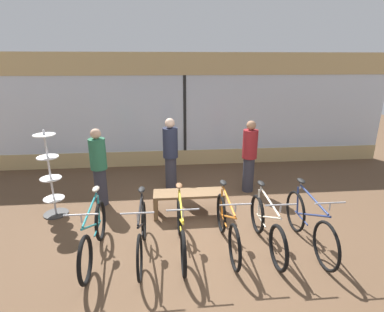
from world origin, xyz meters
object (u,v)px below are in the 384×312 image
(bicycle_center_left, at_px, (181,231))
(bicycle_left, at_px, (142,234))
(bicycle_center_right, at_px, (227,226))
(customer_near_rack, at_px, (171,154))
(bicycle_right, at_px, (267,227))
(customer_by_window, at_px, (249,155))
(accessory_rack, at_px, (51,181))
(customer_mid_floor, at_px, (99,166))
(bicycle_far_left, at_px, (94,236))
(bicycle_far_right, at_px, (309,224))
(display_bench, at_px, (189,196))

(bicycle_center_left, bearing_deg, bicycle_left, -174.75)
(bicycle_center_right, bearing_deg, customer_near_rack, 110.26)
(bicycle_right, bearing_deg, bicycle_left, -179.40)
(bicycle_center_left, xyz_separation_m, bicycle_right, (1.40, -0.04, 0.01))
(bicycle_left, xyz_separation_m, customer_by_window, (2.35, 2.28, 0.51))
(bicycle_center_right, bearing_deg, accessory_rack, 156.16)
(bicycle_left, height_order, customer_mid_floor, customer_mid_floor)
(bicycle_center_right, height_order, customer_mid_floor, customer_mid_floor)
(bicycle_center_left, height_order, customer_by_window, customer_by_window)
(bicycle_center_right, height_order, customer_by_window, customer_by_window)
(bicycle_far_left, height_order, bicycle_center_left, bicycle_far_left)
(bicycle_far_left, relative_size, bicycle_far_right, 0.97)
(accessory_rack, bearing_deg, display_bench, -5.42)
(display_bench, height_order, customer_by_window, customer_by_window)
(bicycle_far_right, height_order, display_bench, bicycle_far_right)
(accessory_rack, relative_size, display_bench, 1.25)
(display_bench, distance_m, customer_by_window, 1.88)
(bicycle_far_right, bearing_deg, bicycle_far_left, 179.28)
(customer_by_window, bearing_deg, bicycle_center_right, -113.85)
(customer_near_rack, bearing_deg, bicycle_far_right, -47.75)
(bicycle_left, relative_size, bicycle_far_right, 0.93)
(bicycle_center_left, relative_size, bicycle_center_right, 1.00)
(bicycle_far_right, height_order, customer_near_rack, customer_near_rack)
(bicycle_right, relative_size, display_bench, 1.23)
(display_bench, relative_size, customer_mid_floor, 0.84)
(customer_near_rack, distance_m, customer_by_window, 1.83)
(display_bench, distance_m, customer_near_rack, 1.30)
(bicycle_center_left, height_order, customer_near_rack, customer_near_rack)
(bicycle_center_left, xyz_separation_m, bicycle_far_right, (2.11, -0.07, 0.03))
(bicycle_center_left, bearing_deg, accessory_rack, 149.25)
(accessory_rack, xyz_separation_m, customer_near_rack, (2.37, 0.89, 0.21))
(bicycle_far_left, relative_size, customer_mid_floor, 1.05)
(bicycle_right, distance_m, bicycle_far_right, 0.71)
(bicycle_center_left, bearing_deg, customer_near_rack, 92.27)
(customer_mid_floor, bearing_deg, bicycle_center_left, -48.88)
(customer_near_rack, bearing_deg, bicycle_right, -57.95)
(bicycle_left, distance_m, accessory_rack, 2.41)
(bicycle_far_right, bearing_deg, customer_by_window, 99.38)
(bicycle_far_left, bearing_deg, customer_mid_floor, 97.27)
(bicycle_far_left, bearing_deg, bicycle_left, -2.46)
(bicycle_far_left, bearing_deg, customer_by_window, 36.05)
(bicycle_right, bearing_deg, customer_by_window, 81.84)
(bicycle_center_left, bearing_deg, bicycle_far_left, -178.95)
(bicycle_left, relative_size, bicycle_right, 0.98)
(bicycle_far_right, relative_size, customer_by_window, 1.07)
(bicycle_left, xyz_separation_m, bicycle_center_right, (1.38, 0.10, 0.01))
(bicycle_right, height_order, accessory_rack, accessory_rack)
(bicycle_right, xyz_separation_m, accessory_rack, (-3.86, 1.50, 0.34))
(bicycle_center_right, xyz_separation_m, bicycle_far_right, (1.35, -0.11, 0.02))
(display_bench, bearing_deg, bicycle_center_left, -100.63)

